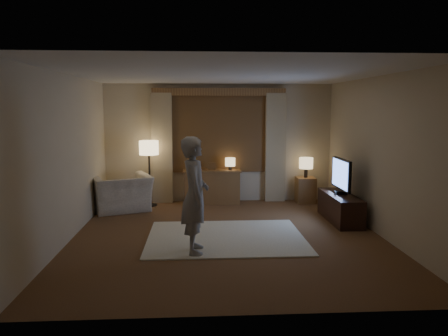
{
  "coord_description": "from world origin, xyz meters",
  "views": [
    {
      "loc": [
        -0.48,
        -6.89,
        2.09
      ],
      "look_at": [
        -0.02,
        0.6,
        1.04
      ],
      "focal_mm": 35.0,
      "sensor_mm": 36.0,
      "label": 1
    }
  ],
  "objects": [
    {
      "name": "tv",
      "position": [
        2.15,
        0.84,
        0.87
      ],
      "size": [
        0.22,
        0.92,
        0.66
      ],
      "color": "black",
      "rests_on": "tv_stand"
    },
    {
      "name": "plant",
      "position": [
        -0.57,
        2.5,
        0.85
      ],
      "size": [
        0.17,
        0.13,
        0.3
      ],
      "primitive_type": "imported",
      "color": "#999999",
      "rests_on": "sideboard"
    },
    {
      "name": "picture_frame",
      "position": [
        -0.17,
        2.5,
        0.8
      ],
      "size": [
        0.16,
        0.02,
        0.2
      ],
      "primitive_type": "cube",
      "color": "brown",
      "rests_on": "sideboard"
    },
    {
      "name": "side_table",
      "position": [
        1.9,
        2.45,
        0.28
      ],
      "size": [
        0.4,
        0.4,
        0.56
      ],
      "primitive_type": "cube",
      "color": "brown",
      "rests_on": "floor"
    },
    {
      "name": "rug",
      "position": [
        -0.03,
        -0.09,
        0.01
      ],
      "size": [
        2.5,
        2.0,
        0.02
      ],
      "primitive_type": "cube",
      "color": "#F4EACD",
      "rests_on": "floor"
    },
    {
      "name": "tv_stand",
      "position": [
        2.15,
        0.84,
        0.25
      ],
      "size": [
        0.45,
        1.4,
        0.5
      ],
      "primitive_type": "cube",
      "color": "black",
      "rests_on": "floor"
    },
    {
      "name": "table_lamp_side",
      "position": [
        1.9,
        2.45,
        0.87
      ],
      "size": [
        0.3,
        0.3,
        0.44
      ],
      "color": "black",
      "rests_on": "side_table"
    },
    {
      "name": "floor_lamp",
      "position": [
        -1.5,
        2.34,
        1.17
      ],
      "size": [
        0.41,
        0.41,
        1.39
      ],
      "color": "black",
      "rests_on": "floor"
    },
    {
      "name": "armchair",
      "position": [
        -2.03,
        1.91,
        0.36
      ],
      "size": [
        1.41,
        1.33,
        0.73
      ],
      "primitive_type": "imported",
      "rotation": [
        0.0,
        0.0,
        -2.76
      ],
      "color": "#F0E1C6",
      "rests_on": "floor"
    },
    {
      "name": "sideboard",
      "position": [
        -0.17,
        2.5,
        0.35
      ],
      "size": [
        1.2,
        0.4,
        0.7
      ],
      "primitive_type": "cube",
      "color": "brown",
      "rests_on": "floor"
    },
    {
      "name": "table_lamp_sideboard",
      "position": [
        0.23,
        2.5,
        0.9
      ],
      "size": [
        0.22,
        0.22,
        0.3
      ],
      "color": "black",
      "rests_on": "sideboard"
    },
    {
      "name": "person",
      "position": [
        -0.52,
        -0.79,
        0.85
      ],
      "size": [
        0.41,
        0.62,
        1.67
      ],
      "primitive_type": "imported",
      "rotation": [
        0.0,
        0.0,
        1.6
      ],
      "color": "#ABA59E",
      "rests_on": "rug"
    },
    {
      "name": "room",
      "position": [
        0.0,
        0.5,
        1.33
      ],
      "size": [
        5.04,
        5.54,
        2.64
      ],
      "color": "brown",
      "rests_on": "ground"
    }
  ]
}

